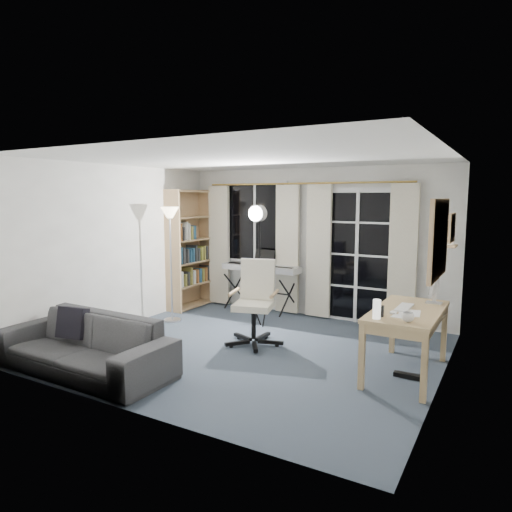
{
  "coord_description": "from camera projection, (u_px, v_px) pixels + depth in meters",
  "views": [
    {
      "loc": [
        2.83,
        -4.85,
        1.93
      ],
      "look_at": [
        -0.12,
        0.35,
        1.16
      ],
      "focal_mm": 32.0,
      "sensor_mm": 36.0,
      "label": 1
    }
  ],
  "objects": [
    {
      "name": "keyboard_piano",
      "position": [
        261.0,
        269.0,
        7.57
      ],
      "size": [
        1.38,
        0.7,
        0.99
      ],
      "rotation": [
        0.0,
        0.0,
        -0.04
      ],
      "color": "black",
      "rests_on": "floor"
    },
    {
      "name": "torchiere_lamp",
      "position": [
        170.0,
        230.0,
        6.98
      ],
      "size": [
        0.34,
        0.34,
        1.78
      ],
      "rotation": [
        0.0,
        0.0,
        0.22
      ],
      "color": "#B2B2B7",
      "rests_on": "floor"
    },
    {
      "name": "wall_shelf",
      "position": [
        450.0,
        241.0,
        5.48
      ],
      "size": [
        0.16,
        0.3,
        0.18
      ],
      "color": "tan",
      "rests_on": "floor"
    },
    {
      "name": "mug",
      "position": [
        408.0,
        316.0,
        4.44
      ],
      "size": [
        0.12,
        0.09,
        0.12
      ],
      "primitive_type": "imported",
      "rotation": [
        0.0,
        0.0,
        -0.01
      ],
      "color": "silver",
      "rests_on": "desk"
    },
    {
      "name": "sofa",
      "position": [
        83.0,
        335.0,
        5.04
      ],
      "size": [
        2.14,
        0.65,
        0.83
      ],
      "rotation": [
        0.0,
        0.0,
        -0.01
      ],
      "color": "#2B2B2D",
      "rests_on": "floor"
    },
    {
      "name": "curtains",
      "position": [
        302.0,
        249.0,
        7.36
      ],
      "size": [
        3.6,
        0.07,
        2.13
      ],
      "color": "gold",
      "rests_on": "floor"
    },
    {
      "name": "desk_clutter",
      "position": [
        397.0,
        328.0,
        4.78
      ],
      "size": [
        0.43,
        0.82,
        0.92
      ],
      "rotation": [
        0.0,
        0.0,
        -0.01
      ],
      "color": "white",
      "rests_on": "desk"
    },
    {
      "name": "bookshelf",
      "position": [
        188.0,
        252.0,
        7.98
      ],
      "size": [
        0.33,
        0.96,
        2.06
      ],
      "rotation": [
        0.0,
        0.0,
        -0.01
      ],
      "color": "tan",
      "rests_on": "floor"
    },
    {
      "name": "desk",
      "position": [
        407.0,
        318.0,
        4.94
      ],
      "size": [
        0.69,
        1.36,
        0.73
      ],
      "rotation": [
        0.0,
        0.0,
        -0.01
      ],
      "color": "tan",
      "rests_on": "floor"
    },
    {
      "name": "wall_mirror",
      "position": [
        438.0,
        239.0,
        4.23
      ],
      "size": [
        0.04,
        0.94,
        0.74
      ],
      "color": "tan",
      "rests_on": "floor"
    },
    {
      "name": "monitor",
      "position": [
        435.0,
        280.0,
        5.18
      ],
      "size": [
        0.17,
        0.52,
        0.45
      ],
      "rotation": [
        0.0,
        0.0,
        -0.01
      ],
      "color": "silver",
      "rests_on": "desk"
    },
    {
      "name": "floor",
      "position": [
        251.0,
        350.0,
        5.82
      ],
      "size": [
        4.5,
        4.0,
        0.02
      ],
      "primitive_type": "cube",
      "color": "#323D49",
      "rests_on": "ground"
    },
    {
      "name": "studio_light",
      "position": [
        258.0,
        227.0,
        6.77
      ],
      "size": [
        0.32,
        0.37,
        1.85
      ],
      "rotation": [
        0.0,
        0.0,
        0.01
      ],
      "color": "black",
      "rests_on": "floor"
    },
    {
      "name": "framed_print",
      "position": [
        452.0,
        228.0,
        4.99
      ],
      "size": [
        0.03,
        0.42,
        0.32
      ],
      "color": "tan",
      "rests_on": "floor"
    },
    {
      "name": "french_door",
      "position": [
        357.0,
        256.0,
        7.02
      ],
      "size": [
        1.32,
        0.09,
        2.11
      ],
      "color": "white",
      "rests_on": "floor"
    },
    {
      "name": "window",
      "position": [
        256.0,
        222.0,
        7.84
      ],
      "size": [
        1.2,
        0.08,
        1.4
      ],
      "color": "white",
      "rests_on": "floor"
    },
    {
      "name": "office_chair",
      "position": [
        256.0,
        294.0,
        6.06
      ],
      "size": [
        0.77,
        0.74,
        1.11
      ],
      "rotation": [
        0.0,
        0.0,
        0.28
      ],
      "color": "black",
      "rests_on": "floor"
    }
  ]
}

